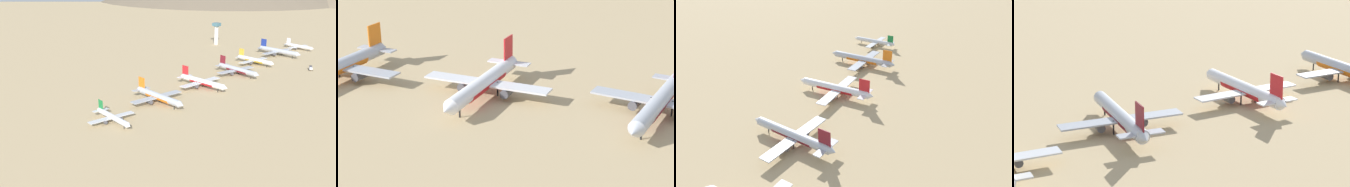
% 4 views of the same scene
% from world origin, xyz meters
% --- Properties ---
extents(ground_plane, '(1800.00, 1800.00, 0.00)m').
position_xyz_m(ground_plane, '(0.00, 0.00, 0.00)').
color(ground_plane, tan).
extents(parked_jet_0, '(34.88, 28.48, 10.07)m').
position_xyz_m(parked_jet_0, '(9.73, -132.13, 3.39)').
color(parked_jet_0, silver).
rests_on(parked_jet_0, ground).
extents(parked_jet_1, '(47.04, 38.36, 13.57)m').
position_xyz_m(parked_jet_1, '(5.01, -90.86, 4.51)').
color(parked_jet_1, '#B2B7C1').
rests_on(parked_jet_1, ground).
extents(parked_jet_2, '(46.01, 37.42, 13.26)m').
position_xyz_m(parked_jet_2, '(4.16, -44.75, 4.41)').
color(parked_jet_2, white).
rests_on(parked_jet_2, ground).
extents(parked_jet_3, '(45.19, 37.00, 13.09)m').
position_xyz_m(parked_jet_3, '(2.95, 2.49, 4.36)').
color(parked_jet_3, '#B2B7C1').
rests_on(parked_jet_3, ground).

